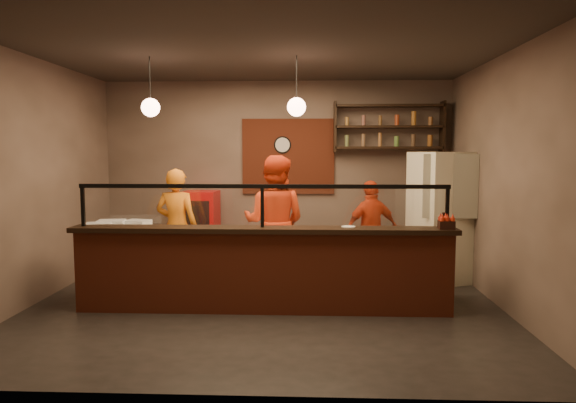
{
  "coord_description": "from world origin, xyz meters",
  "views": [
    {
      "loc": [
        0.57,
        -6.47,
        1.96
      ],
      "look_at": [
        0.29,
        0.3,
        1.32
      ],
      "focal_mm": 32.0,
      "sensor_mm": 36.0,
      "label": 1
    }
  ],
  "objects_px": {
    "cook_left": "(177,227)",
    "cook_right": "(371,230)",
    "condiment_caddy": "(446,225)",
    "pizza_dough": "(299,234)",
    "cook_mid": "(274,223)",
    "red_cooler": "(201,229)",
    "fridge": "(443,217)",
    "pepper_mill": "(444,220)",
    "wall_clock": "(283,145)"
  },
  "relations": [
    {
      "from": "wall_clock",
      "to": "fridge",
      "type": "distance_m",
      "value": 2.94
    },
    {
      "from": "cook_right",
      "to": "condiment_caddy",
      "type": "height_order",
      "value": "cook_right"
    },
    {
      "from": "wall_clock",
      "to": "cook_mid",
      "type": "distance_m",
      "value": 1.99
    },
    {
      "from": "cook_left",
      "to": "condiment_caddy",
      "type": "height_order",
      "value": "cook_left"
    },
    {
      "from": "cook_mid",
      "to": "fridge",
      "type": "distance_m",
      "value": 2.59
    },
    {
      "from": "fridge",
      "to": "pepper_mill",
      "type": "xyz_separation_m",
      "value": [
        -0.4,
        -1.6,
        0.16
      ]
    },
    {
      "from": "cook_right",
      "to": "pepper_mill",
      "type": "height_order",
      "value": "cook_right"
    },
    {
      "from": "cook_left",
      "to": "pepper_mill",
      "type": "relative_size",
      "value": 9.49
    },
    {
      "from": "fridge",
      "to": "pepper_mill",
      "type": "bearing_deg",
      "value": -124.71
    },
    {
      "from": "cook_left",
      "to": "cook_mid",
      "type": "relative_size",
      "value": 0.9
    },
    {
      "from": "red_cooler",
      "to": "pizza_dough",
      "type": "relative_size",
      "value": 2.35
    },
    {
      "from": "cook_right",
      "to": "condiment_caddy",
      "type": "bearing_deg",
      "value": 86.7
    },
    {
      "from": "cook_right",
      "to": "cook_left",
      "type": "bearing_deg",
      "value": -12.71
    },
    {
      "from": "cook_left",
      "to": "cook_right",
      "type": "bearing_deg",
      "value": -163.49
    },
    {
      "from": "cook_left",
      "to": "fridge",
      "type": "height_order",
      "value": "fridge"
    },
    {
      "from": "cook_mid",
      "to": "pizza_dough",
      "type": "xyz_separation_m",
      "value": [
        0.37,
        -0.69,
        -0.06
      ]
    },
    {
      "from": "cook_left",
      "to": "pizza_dough",
      "type": "xyz_separation_m",
      "value": [
        1.84,
        -0.84,
        0.04
      ]
    },
    {
      "from": "cook_right",
      "to": "pepper_mill",
      "type": "relative_size",
      "value": 8.41
    },
    {
      "from": "red_cooler",
      "to": "fridge",
      "type": "bearing_deg",
      "value": -7.98
    },
    {
      "from": "fridge",
      "to": "condiment_caddy",
      "type": "distance_m",
      "value": 1.78
    },
    {
      "from": "fridge",
      "to": "red_cooler",
      "type": "height_order",
      "value": "fridge"
    },
    {
      "from": "pizza_dough",
      "to": "condiment_caddy",
      "type": "relative_size",
      "value": 3.09
    },
    {
      "from": "condiment_caddy",
      "to": "pepper_mill",
      "type": "height_order",
      "value": "pepper_mill"
    },
    {
      "from": "cook_left",
      "to": "pizza_dough",
      "type": "bearing_deg",
      "value": 161.75
    },
    {
      "from": "cook_mid",
      "to": "condiment_caddy",
      "type": "relative_size",
      "value": 10.64
    },
    {
      "from": "red_cooler",
      "to": "wall_clock",
      "type": "bearing_deg",
      "value": 15.99
    },
    {
      "from": "wall_clock",
      "to": "pizza_dough",
      "type": "height_order",
      "value": "wall_clock"
    },
    {
      "from": "pizza_dough",
      "to": "condiment_caddy",
      "type": "bearing_deg",
      "value": -15.78
    },
    {
      "from": "wall_clock",
      "to": "condiment_caddy",
      "type": "relative_size",
      "value": 1.66
    },
    {
      "from": "cook_right",
      "to": "fridge",
      "type": "distance_m",
      "value": 1.09
    },
    {
      "from": "pepper_mill",
      "to": "cook_left",
      "type": "bearing_deg",
      "value": 161.46
    },
    {
      "from": "fridge",
      "to": "cook_mid",
      "type": "bearing_deg",
      "value": 171.56
    },
    {
      "from": "cook_mid",
      "to": "pepper_mill",
      "type": "xyz_separation_m",
      "value": [
        2.13,
        -1.05,
        0.19
      ]
    },
    {
      "from": "cook_mid",
      "to": "red_cooler",
      "type": "relative_size",
      "value": 1.46
    },
    {
      "from": "pizza_dough",
      "to": "condiment_caddy",
      "type": "height_order",
      "value": "condiment_caddy"
    },
    {
      "from": "cook_right",
      "to": "fridge",
      "type": "height_order",
      "value": "fridge"
    },
    {
      "from": "pepper_mill",
      "to": "cook_right",
      "type": "bearing_deg",
      "value": 110.89
    },
    {
      "from": "fridge",
      "to": "pizza_dough",
      "type": "distance_m",
      "value": 2.49
    },
    {
      "from": "fridge",
      "to": "pizza_dough",
      "type": "bearing_deg",
      "value": -170.86
    },
    {
      "from": "cook_left",
      "to": "cook_right",
      "type": "distance_m",
      "value": 2.98
    },
    {
      "from": "pizza_dough",
      "to": "pepper_mill",
      "type": "xyz_separation_m",
      "value": [
        1.76,
        -0.36,
        0.24
      ]
    },
    {
      "from": "cook_left",
      "to": "cook_mid",
      "type": "xyz_separation_m",
      "value": [
        1.46,
        -0.16,
        0.1
      ]
    },
    {
      "from": "wall_clock",
      "to": "cook_right",
      "type": "relative_size",
      "value": 0.2
    },
    {
      "from": "wall_clock",
      "to": "condiment_caddy",
      "type": "bearing_deg",
      "value": -53.31
    },
    {
      "from": "pepper_mill",
      "to": "red_cooler",
      "type": "bearing_deg",
      "value": 145.7
    },
    {
      "from": "cook_mid",
      "to": "fridge",
      "type": "relative_size",
      "value": 0.98
    },
    {
      "from": "cook_mid",
      "to": "red_cooler",
      "type": "bearing_deg",
      "value": -32.88
    },
    {
      "from": "wall_clock",
      "to": "pepper_mill",
      "type": "relative_size",
      "value": 1.64
    },
    {
      "from": "pepper_mill",
      "to": "pizza_dough",
      "type": "bearing_deg",
      "value": 168.34
    },
    {
      "from": "pepper_mill",
      "to": "condiment_caddy",
      "type": "bearing_deg",
      "value": -90.0
    }
  ]
}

